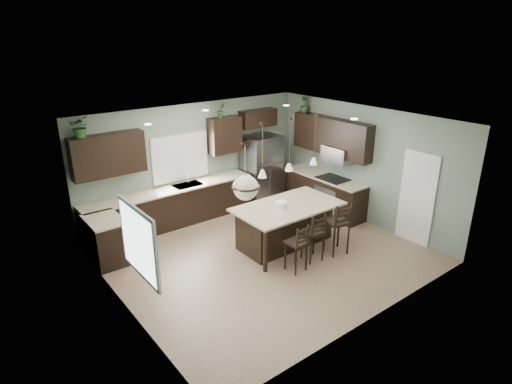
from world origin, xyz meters
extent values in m
plane|color=#9E8466|center=(0.00, 0.00, 0.00)|extent=(6.00, 6.00, 0.00)
cube|color=white|center=(2.98, -1.55, 1.02)|extent=(0.04, 0.82, 2.04)
cube|color=white|center=(-0.40, 2.73, 1.55)|extent=(1.35, 0.02, 1.00)
cube|color=white|center=(-2.98, -0.80, 1.55)|extent=(0.02, 1.10, 1.00)
cube|color=black|center=(-2.70, 1.70, 0.45)|extent=(0.60, 0.90, 0.90)
cube|color=beige|center=(-2.68, 1.70, 0.92)|extent=(0.66, 0.96, 0.04)
cube|color=black|center=(-0.85, 2.45, 0.45)|extent=(4.20, 0.60, 0.90)
cube|color=beige|center=(-0.85, 2.43, 0.92)|extent=(4.20, 0.66, 0.04)
cube|color=gray|center=(-0.40, 2.43, 0.94)|extent=(0.70, 0.45, 0.01)
cylinder|color=silver|center=(-0.40, 2.40, 1.08)|extent=(0.02, 0.02, 0.28)
cube|color=black|center=(-2.15, 2.58, 1.95)|extent=(1.55, 0.34, 0.90)
cube|color=black|center=(0.80, 2.58, 1.95)|extent=(0.85, 0.34, 0.90)
cube|color=black|center=(1.85, 2.58, 2.25)|extent=(1.05, 0.34, 0.45)
cube|color=black|center=(2.70, 0.87, 0.45)|extent=(0.60, 2.35, 0.90)
cube|color=beige|center=(2.68, 0.87, 0.92)|extent=(0.66, 2.35, 0.04)
cube|color=black|center=(2.68, 0.60, 0.94)|extent=(0.58, 0.75, 0.02)
cube|color=gray|center=(2.40, 0.60, 0.45)|extent=(0.01, 0.72, 0.60)
cube|color=black|center=(2.83, 0.87, 1.95)|extent=(0.34, 2.35, 0.90)
cube|color=gray|center=(2.78, 0.60, 1.55)|extent=(0.40, 0.75, 0.40)
cube|color=gray|center=(1.76, 2.31, 0.93)|extent=(0.90, 0.74, 1.85)
cube|color=black|center=(0.66, 0.02, 0.46)|extent=(2.29, 1.31, 0.92)
cylinder|color=white|center=(0.46, 0.02, 0.99)|extent=(0.24, 0.24, 0.14)
cube|color=black|center=(0.09, -0.88, 0.50)|extent=(0.38, 0.38, 0.99)
cube|color=black|center=(0.63, -0.78, 0.52)|extent=(0.43, 0.43, 1.04)
cube|color=black|center=(1.25, -0.87, 0.58)|extent=(0.52, 0.52, 1.16)
imported|color=#254A20|center=(-2.63, 2.55, 2.63)|extent=(0.51, 0.48, 0.45)
imported|color=#355324|center=(0.69, 2.55, 2.59)|extent=(0.22, 0.19, 0.38)
imported|color=#254C21|center=(2.80, 1.83, 2.60)|extent=(0.24, 0.24, 0.41)
plane|color=slate|center=(0.00, 2.75, 1.40)|extent=(6.00, 0.00, 6.00)
plane|color=slate|center=(0.00, -2.75, 1.40)|extent=(6.00, 0.00, 6.00)
plane|color=slate|center=(-3.00, 0.00, 1.40)|extent=(0.00, 5.50, 5.50)
plane|color=slate|center=(3.00, 0.00, 1.40)|extent=(0.00, 5.50, 5.50)
plane|color=white|center=(0.00, 0.00, 2.80)|extent=(6.00, 6.00, 0.00)
camera|label=1|loc=(-4.99, -6.19, 4.43)|focal=30.00mm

